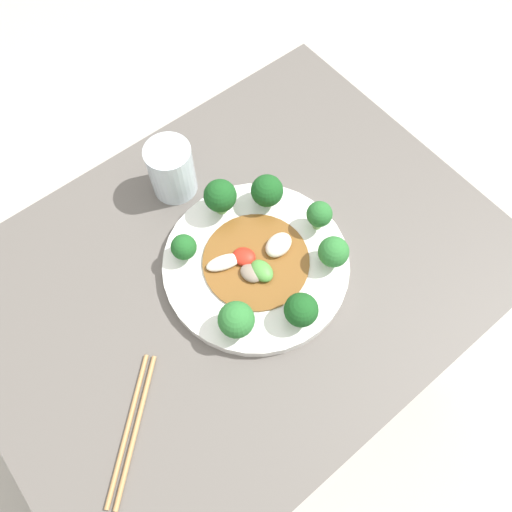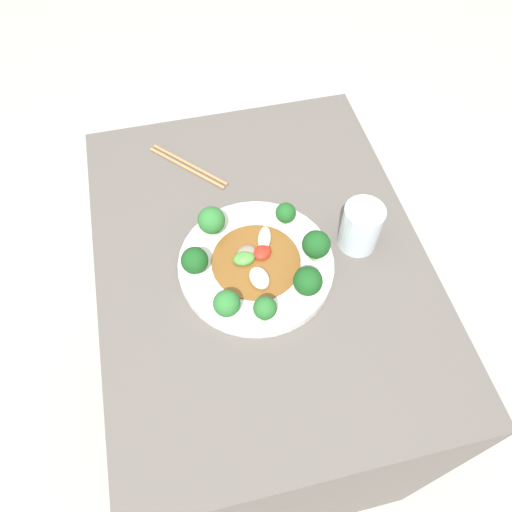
{
  "view_description": "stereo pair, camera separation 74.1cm",
  "coord_description": "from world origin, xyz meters",
  "px_view_note": "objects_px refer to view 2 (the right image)",
  "views": [
    {
      "loc": [
        0.19,
        0.28,
        1.51
      ],
      "look_at": [
        -0.03,
        0.02,
        0.81
      ],
      "focal_mm": 35.0,
      "sensor_mm": 36.0,
      "label": 1
    },
    {
      "loc": [
        -0.53,
        0.13,
        1.59
      ],
      "look_at": [
        -0.03,
        0.02,
        0.81
      ],
      "focal_mm": 35.0,
      "sensor_mm": 36.0,
      "label": 2
    }
  ],
  "objects_px": {
    "broccoli_south": "(316,245)",
    "chopsticks": "(188,166)",
    "broccoli_southeast": "(286,213)",
    "plate": "(256,265)",
    "broccoli_northwest": "(227,304)",
    "broccoli_west": "(265,308)",
    "broccoli_northeast": "(211,221)",
    "broccoli_southwest": "(308,281)",
    "drinking_glass": "(361,227)",
    "broccoli_north": "(195,261)",
    "stirfry_center": "(256,260)"
  },
  "relations": [
    {
      "from": "broccoli_southwest",
      "to": "broccoli_south",
      "type": "relative_size",
      "value": 0.89
    },
    {
      "from": "broccoli_north",
      "to": "broccoli_northwest",
      "type": "relative_size",
      "value": 1.02
    },
    {
      "from": "broccoli_northwest",
      "to": "drinking_glass",
      "type": "height_order",
      "value": "drinking_glass"
    },
    {
      "from": "drinking_glass",
      "to": "chopsticks",
      "type": "xyz_separation_m",
      "value": [
        0.28,
        0.3,
        -0.05
      ]
    },
    {
      "from": "plate",
      "to": "broccoli_northwest",
      "type": "xyz_separation_m",
      "value": [
        -0.09,
        0.07,
        0.04
      ]
    },
    {
      "from": "broccoli_southwest",
      "to": "broccoli_southeast",
      "type": "bearing_deg",
      "value": -1.33
    },
    {
      "from": "broccoli_south",
      "to": "stirfry_center",
      "type": "height_order",
      "value": "broccoli_south"
    },
    {
      "from": "drinking_glass",
      "to": "broccoli_southeast",
      "type": "bearing_deg",
      "value": 62.74
    },
    {
      "from": "broccoli_south",
      "to": "broccoli_northwest",
      "type": "height_order",
      "value": "broccoli_south"
    },
    {
      "from": "broccoli_southwest",
      "to": "broccoli_southeast",
      "type": "xyz_separation_m",
      "value": [
        0.17,
        -0.0,
        -0.01
      ]
    },
    {
      "from": "broccoli_northeast",
      "to": "stirfry_center",
      "type": "bearing_deg",
      "value": -143.32
    },
    {
      "from": "drinking_glass",
      "to": "broccoli_south",
      "type": "bearing_deg",
      "value": 105.74
    },
    {
      "from": "broccoli_north",
      "to": "broccoli_west",
      "type": "height_order",
      "value": "same"
    },
    {
      "from": "chopsticks",
      "to": "stirfry_center",
      "type": "bearing_deg",
      "value": -163.56
    },
    {
      "from": "drinking_glass",
      "to": "chopsticks",
      "type": "height_order",
      "value": "drinking_glass"
    },
    {
      "from": "broccoli_northwest",
      "to": "broccoli_west",
      "type": "distance_m",
      "value": 0.07
    },
    {
      "from": "drinking_glass",
      "to": "chopsticks",
      "type": "bearing_deg",
      "value": 46.65
    },
    {
      "from": "broccoli_north",
      "to": "broccoli_west",
      "type": "relative_size",
      "value": 1.01
    },
    {
      "from": "broccoli_northeast",
      "to": "broccoli_south",
      "type": "height_order",
      "value": "broccoli_south"
    },
    {
      "from": "plate",
      "to": "broccoli_northwest",
      "type": "relative_size",
      "value": 5.19
    },
    {
      "from": "drinking_glass",
      "to": "chopsticks",
      "type": "distance_m",
      "value": 0.41
    },
    {
      "from": "broccoli_northeast",
      "to": "broccoli_northwest",
      "type": "bearing_deg",
      "value": 177.85
    },
    {
      "from": "broccoli_north",
      "to": "chopsticks",
      "type": "relative_size",
      "value": 0.35
    },
    {
      "from": "broccoli_northwest",
      "to": "stirfry_center",
      "type": "relative_size",
      "value": 0.34
    },
    {
      "from": "plate",
      "to": "drinking_glass",
      "type": "bearing_deg",
      "value": -86.57
    },
    {
      "from": "broccoli_southeast",
      "to": "chopsticks",
      "type": "xyz_separation_m",
      "value": [
        0.21,
        0.17,
        -0.05
      ]
    },
    {
      "from": "plate",
      "to": "broccoli_north",
      "type": "height_order",
      "value": "broccoli_north"
    },
    {
      "from": "broccoli_southeast",
      "to": "broccoli_northwest",
      "type": "distance_m",
      "value": 0.23
    },
    {
      "from": "broccoli_south",
      "to": "broccoli_northwest",
      "type": "xyz_separation_m",
      "value": [
        -0.08,
        0.19,
        -0.01
      ]
    },
    {
      "from": "broccoli_southwest",
      "to": "broccoli_west",
      "type": "xyz_separation_m",
      "value": [
        -0.04,
        0.09,
        0.0
      ]
    },
    {
      "from": "broccoli_northeast",
      "to": "broccoli_north",
      "type": "xyz_separation_m",
      "value": [
        -0.08,
        0.05,
        -0.0
      ]
    },
    {
      "from": "broccoli_southwest",
      "to": "broccoli_north",
      "type": "bearing_deg",
      "value": 64.29
    },
    {
      "from": "broccoli_south",
      "to": "stirfry_center",
      "type": "distance_m",
      "value": 0.12
    },
    {
      "from": "broccoli_southwest",
      "to": "drinking_glass",
      "type": "xyz_separation_m",
      "value": [
        0.1,
        -0.14,
        -0.0
      ]
    },
    {
      "from": "plate",
      "to": "drinking_glass",
      "type": "height_order",
      "value": "drinking_glass"
    },
    {
      "from": "broccoli_west",
      "to": "chopsticks",
      "type": "height_order",
      "value": "broccoli_west"
    },
    {
      "from": "broccoli_northwest",
      "to": "broccoli_west",
      "type": "height_order",
      "value": "same"
    },
    {
      "from": "broccoli_northeast",
      "to": "broccoli_north",
      "type": "relative_size",
      "value": 1.06
    },
    {
      "from": "broccoli_southeast",
      "to": "stirfry_center",
      "type": "distance_m",
      "value": 0.12
    },
    {
      "from": "broccoli_southeast",
      "to": "broccoli_northwest",
      "type": "relative_size",
      "value": 0.85
    },
    {
      "from": "plate",
      "to": "stirfry_center",
      "type": "height_order",
      "value": "stirfry_center"
    },
    {
      "from": "broccoli_northwest",
      "to": "broccoli_southeast",
      "type": "bearing_deg",
      "value": -41.43
    },
    {
      "from": "stirfry_center",
      "to": "broccoli_northeast",
      "type": "bearing_deg",
      "value": 36.68
    },
    {
      "from": "broccoli_southwest",
      "to": "broccoli_northwest",
      "type": "xyz_separation_m",
      "value": [
        -0.01,
        0.15,
        -0.0
      ]
    },
    {
      "from": "broccoli_southwest",
      "to": "broccoli_west",
      "type": "relative_size",
      "value": 1.06
    },
    {
      "from": "broccoli_southeast",
      "to": "plate",
      "type": "bearing_deg",
      "value": 135.53
    },
    {
      "from": "plate",
      "to": "broccoli_north",
      "type": "relative_size",
      "value": 5.06
    },
    {
      "from": "broccoli_northeast",
      "to": "broccoli_southwest",
      "type": "distance_m",
      "value": 0.23
    },
    {
      "from": "broccoli_south",
      "to": "chopsticks",
      "type": "height_order",
      "value": "broccoli_south"
    },
    {
      "from": "chopsticks",
      "to": "plate",
      "type": "bearing_deg",
      "value": -163.57
    }
  ]
}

